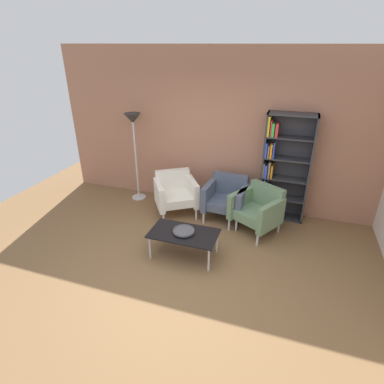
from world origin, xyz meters
TOP-DOWN VIEW (x-y plane):
  - ground_plane at (0.00, 0.00)m, footprint 8.32×8.32m
  - brick_back_panel at (0.00, 2.46)m, footprint 6.40×0.12m
  - bookshelf_tall at (1.14, 2.25)m, footprint 0.80×0.30m
  - coffee_table_low at (-0.07, 0.58)m, footprint 1.00×0.56m
  - decorative_bowl at (-0.07, 0.58)m, footprint 0.32×0.32m
  - armchair_near_window at (0.28, 1.89)m, footprint 0.77×0.71m
  - armchair_by_bookshelf at (-0.66, 1.77)m, footprint 0.94×0.93m
  - armchair_spare_guest at (0.87, 1.63)m, footprint 0.93×0.91m
  - floor_lamp_torchiere at (-1.62, 2.11)m, footprint 0.32×0.32m

SIDE VIEW (x-z plane):
  - ground_plane at x=0.00m, z-range 0.00..0.00m
  - coffee_table_low at x=-0.07m, z-range 0.17..0.57m
  - armchair_near_window at x=0.28m, z-range 0.02..0.80m
  - armchair_by_bookshelf at x=-0.66m, z-range 0.02..0.80m
  - armchair_spare_guest at x=0.87m, z-range 0.02..0.80m
  - decorative_bowl at x=-0.07m, z-range 0.41..0.46m
  - bookshelf_tall at x=1.14m, z-range -0.01..1.89m
  - floor_lamp_torchiere at x=-1.62m, z-range 0.58..2.32m
  - brick_back_panel at x=0.00m, z-range 0.00..2.90m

